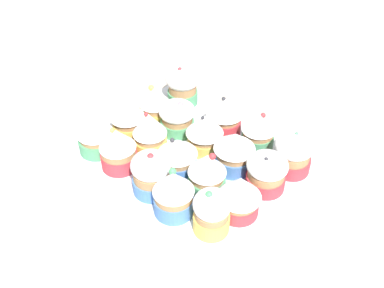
{
  "coord_description": "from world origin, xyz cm",
  "views": [
    {
      "loc": [
        41.66,
        39.97,
        53.94
      ],
      "look_at": [
        0.0,
        0.0,
        4.2
      ],
      "focal_mm": 43.74,
      "sensor_mm": 36.0,
      "label": 1
    }
  ],
  "objects_px": {
    "cupcake_2": "(127,118)",
    "cupcake_10": "(151,173)",
    "cupcake_6": "(118,148)",
    "cupcake_12": "(234,150)",
    "cupcake_7": "(225,115)",
    "cupcake_17": "(239,195)",
    "cupcake_1": "(155,103)",
    "cupcake_3": "(95,133)",
    "cupcake_4": "(177,117)",
    "cupcake_18": "(212,212)",
    "cupcake_16": "(267,172)",
    "cupcake_15": "(293,153)",
    "cupcake_8": "(206,133)",
    "cupcake_13": "(207,173)",
    "cupcake_0": "(182,85)",
    "cupcake_11": "(258,131)",
    "cupcake_14": "(173,192)",
    "baking_tray": "(192,160)",
    "cupcake_5": "(150,133)",
    "cupcake_9": "(177,155)"
  },
  "relations": [
    {
      "from": "cupcake_14",
      "to": "cupcake_15",
      "type": "xyz_separation_m",
      "value": [
        -0.19,
        0.07,
        -0.0
      ]
    },
    {
      "from": "baking_tray",
      "to": "cupcake_14",
      "type": "distance_m",
      "value": 0.13
    },
    {
      "from": "cupcake_15",
      "to": "cupcake_7",
      "type": "bearing_deg",
      "value": -89.48
    },
    {
      "from": "cupcake_16",
      "to": "cupcake_17",
      "type": "relative_size",
      "value": 0.92
    },
    {
      "from": "cupcake_7",
      "to": "cupcake_15",
      "type": "bearing_deg",
      "value": 90.52
    },
    {
      "from": "cupcake_14",
      "to": "cupcake_10",
      "type": "bearing_deg",
      "value": -96.57
    },
    {
      "from": "cupcake_11",
      "to": "cupcake_15",
      "type": "xyz_separation_m",
      "value": [
        0.01,
        0.07,
        0.0
      ]
    },
    {
      "from": "cupcake_4",
      "to": "cupcake_16",
      "type": "distance_m",
      "value": 0.2
    },
    {
      "from": "cupcake_1",
      "to": "cupcake_2",
      "type": "bearing_deg",
      "value": -1.94
    },
    {
      "from": "cupcake_15",
      "to": "cupcake_10",
      "type": "bearing_deg",
      "value": -34.27
    },
    {
      "from": "cupcake_8",
      "to": "cupcake_12",
      "type": "bearing_deg",
      "value": 88.9
    },
    {
      "from": "cupcake_4",
      "to": "cupcake_18",
      "type": "height_order",
      "value": "cupcake_18"
    },
    {
      "from": "cupcake_3",
      "to": "cupcake_9",
      "type": "distance_m",
      "value": 0.15
    },
    {
      "from": "cupcake_3",
      "to": "cupcake_4",
      "type": "relative_size",
      "value": 1.16
    },
    {
      "from": "cupcake_3",
      "to": "cupcake_5",
      "type": "xyz_separation_m",
      "value": [
        -0.06,
        0.07,
        0.0
      ]
    },
    {
      "from": "cupcake_2",
      "to": "cupcake_6",
      "type": "distance_m",
      "value": 0.08
    },
    {
      "from": "cupcake_6",
      "to": "cupcake_12",
      "type": "bearing_deg",
      "value": 132.46
    },
    {
      "from": "cupcake_10",
      "to": "cupcake_12",
      "type": "bearing_deg",
      "value": 155.35
    },
    {
      "from": "cupcake_18",
      "to": "cupcake_11",
      "type": "bearing_deg",
      "value": -161.37
    },
    {
      "from": "cupcake_0",
      "to": "cupcake_17",
      "type": "xyz_separation_m",
      "value": [
        0.14,
        0.25,
        -0.0
      ]
    },
    {
      "from": "cupcake_0",
      "to": "cupcake_11",
      "type": "distance_m",
      "value": 0.18
    },
    {
      "from": "cupcake_0",
      "to": "cupcake_12",
      "type": "xyz_separation_m",
      "value": [
        0.07,
        0.19,
        -0.0
      ]
    },
    {
      "from": "cupcake_2",
      "to": "cupcake_15",
      "type": "xyz_separation_m",
      "value": [
        -0.12,
        0.26,
        0.0
      ]
    },
    {
      "from": "cupcake_11",
      "to": "cupcake_16",
      "type": "height_order",
      "value": "cupcake_11"
    },
    {
      "from": "cupcake_2",
      "to": "cupcake_10",
      "type": "xyz_separation_m",
      "value": [
        0.06,
        0.13,
        0.0
      ]
    },
    {
      "from": "cupcake_8",
      "to": "cupcake_11",
      "type": "relative_size",
      "value": 1.03
    },
    {
      "from": "cupcake_6",
      "to": "cupcake_17",
      "type": "distance_m",
      "value": 0.21
    },
    {
      "from": "baking_tray",
      "to": "cupcake_5",
      "type": "distance_m",
      "value": 0.09
    },
    {
      "from": "baking_tray",
      "to": "cupcake_3",
      "type": "relative_size",
      "value": 4.99
    },
    {
      "from": "baking_tray",
      "to": "cupcake_14",
      "type": "bearing_deg",
      "value": 31.03
    },
    {
      "from": "cupcake_4",
      "to": "cupcake_11",
      "type": "height_order",
      "value": "cupcake_11"
    },
    {
      "from": "cupcake_5",
      "to": "cupcake_11",
      "type": "distance_m",
      "value": 0.18
    },
    {
      "from": "cupcake_15",
      "to": "cupcake_17",
      "type": "distance_m",
      "value": 0.13
    },
    {
      "from": "cupcake_4",
      "to": "cupcake_12",
      "type": "xyz_separation_m",
      "value": [
        0.0,
        0.13,
        0.01
      ]
    },
    {
      "from": "cupcake_8",
      "to": "cupcake_13",
      "type": "relative_size",
      "value": 0.97
    },
    {
      "from": "cupcake_13",
      "to": "cupcake_17",
      "type": "distance_m",
      "value": 0.06
    },
    {
      "from": "cupcake_15",
      "to": "cupcake_18",
      "type": "relative_size",
      "value": 0.94
    },
    {
      "from": "cupcake_3",
      "to": "cupcake_12",
      "type": "xyz_separation_m",
      "value": [
        -0.13,
        0.19,
        -0.0
      ]
    },
    {
      "from": "cupcake_7",
      "to": "cupcake_1",
      "type": "bearing_deg",
      "value": -62.57
    },
    {
      "from": "cupcake_10",
      "to": "cupcake_11",
      "type": "bearing_deg",
      "value": 164.54
    },
    {
      "from": "cupcake_13",
      "to": "cupcake_16",
      "type": "bearing_deg",
      "value": 138.05
    },
    {
      "from": "cupcake_7",
      "to": "cupcake_10",
      "type": "relative_size",
      "value": 0.95
    },
    {
      "from": "cupcake_8",
      "to": "cupcake_17",
      "type": "bearing_deg",
      "value": 61.65
    },
    {
      "from": "cupcake_7",
      "to": "cupcake_17",
      "type": "bearing_deg",
      "value": 47.16
    },
    {
      "from": "cupcake_2",
      "to": "cupcake_14",
      "type": "bearing_deg",
      "value": 69.12
    },
    {
      "from": "cupcake_15",
      "to": "cupcake_12",
      "type": "bearing_deg",
      "value": -48.57
    },
    {
      "from": "cupcake_4",
      "to": "cupcake_8",
      "type": "height_order",
      "value": "cupcake_8"
    },
    {
      "from": "baking_tray",
      "to": "cupcake_15",
      "type": "bearing_deg",
      "value": 123.96
    },
    {
      "from": "cupcake_1",
      "to": "cupcake_3",
      "type": "bearing_deg",
      "value": -3.27
    },
    {
      "from": "cupcake_5",
      "to": "cupcake_8",
      "type": "xyz_separation_m",
      "value": [
        -0.07,
        0.07,
        -0.0
      ]
    }
  ]
}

